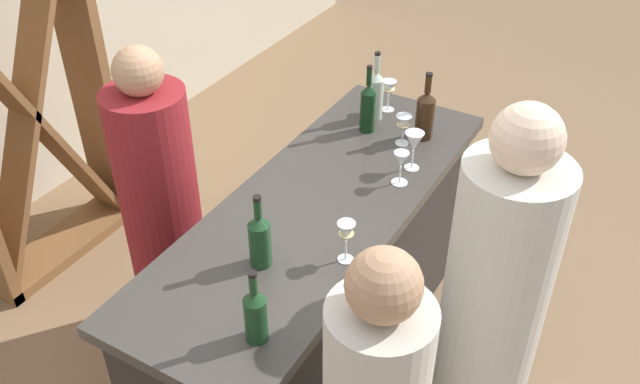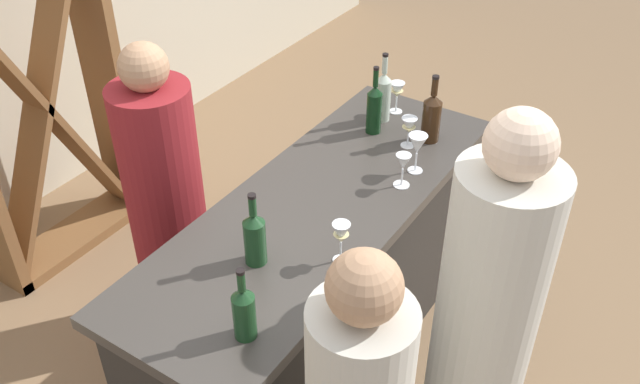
{
  "view_description": "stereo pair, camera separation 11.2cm",
  "coord_description": "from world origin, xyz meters",
  "views": [
    {
      "loc": [
        -1.87,
        -1.09,
        2.57
      ],
      "look_at": [
        0.0,
        0.0,
        0.98
      ],
      "focal_mm": 38.72,
      "sensor_mm": 36.0,
      "label": 1
    },
    {
      "loc": [
        -1.81,
        -1.19,
        2.57
      ],
      "look_at": [
        0.0,
        0.0,
        0.98
      ],
      "focal_mm": 38.72,
      "sensor_mm": 36.0,
      "label": 2
    }
  ],
  "objects": [
    {
      "name": "wine_bottle_center_dark_green",
      "position": [
        0.58,
        0.09,
        1.05
      ],
      "size": [
        0.07,
        0.07,
        0.32
      ],
      "color": "black",
      "rests_on": "bar_counter"
    },
    {
      "name": "wine_bottle_rightmost_clear_pale",
      "position": [
        0.7,
        0.11,
        1.05
      ],
      "size": [
        0.07,
        0.07,
        0.33
      ],
      "color": "#B7C6B2",
      "rests_on": "bar_counter"
    },
    {
      "name": "wine_rack",
      "position": [
        -0.05,
        1.65,
        0.88
      ],
      "size": [
        0.91,
        0.28,
        1.76
      ],
      "color": "brown",
      "rests_on": "ground"
    },
    {
      "name": "wine_bottle_second_left_olive_green",
      "position": [
        -0.41,
        -0.0,
        1.04
      ],
      "size": [
        0.08,
        0.08,
        0.29
      ],
      "color": "#193D1E",
      "rests_on": "bar_counter"
    },
    {
      "name": "wine_glass_far_left",
      "position": [
        0.56,
        -0.1,
        1.02
      ],
      "size": [
        0.07,
        0.07,
        0.14
      ],
      "color": "white",
      "rests_on": "bar_counter"
    },
    {
      "name": "wine_bottle_leftmost_olive_green",
      "position": [
        -0.7,
        -0.18,
        1.03
      ],
      "size": [
        0.07,
        0.07,
        0.27
      ],
      "color": "#193D1E",
      "rests_on": "bar_counter"
    },
    {
      "name": "person_right_guest",
      "position": [
        -0.13,
        0.74,
        0.68
      ],
      "size": [
        0.36,
        0.36,
        1.47
      ],
      "rotation": [
        0.0,
        0.0,
        -1.53
      ],
      "color": "maroon",
      "rests_on": "ground"
    },
    {
      "name": "ground_plane",
      "position": [
        0.0,
        0.0,
        0.0
      ],
      "size": [
        12.0,
        12.0,
        0.0
      ],
      "primitive_type": "plane",
      "color": "#846647"
    },
    {
      "name": "wine_glass_near_center",
      "position": [
        0.28,
        -0.21,
        1.03
      ],
      "size": [
        0.07,
        0.07,
        0.15
      ],
      "color": "white",
      "rests_on": "bar_counter"
    },
    {
      "name": "wine_bottle_second_right_amber_brown",
      "position": [
        0.66,
        -0.15,
        1.05
      ],
      "size": [
        0.08,
        0.08,
        0.32
      ],
      "color": "#331E0F",
      "rests_on": "bar_counter"
    },
    {
      "name": "wine_glass_far_center",
      "position": [
        0.8,
        0.09,
        1.04
      ],
      "size": [
        0.07,
        0.07,
        0.15
      ],
      "color": "white",
      "rests_on": "bar_counter"
    },
    {
      "name": "wine_glass_near_left",
      "position": [
        -0.25,
        -0.25,
        1.04
      ],
      "size": [
        0.07,
        0.07,
        0.17
      ],
      "color": "white",
      "rests_on": "bar_counter"
    },
    {
      "name": "wine_glass_near_right",
      "position": [
        0.4,
        -0.21,
        1.05
      ],
      "size": [
        0.08,
        0.08,
        0.17
      ],
      "color": "white",
      "rests_on": "bar_counter"
    },
    {
      "name": "bar_counter",
      "position": [
        0.0,
        0.0,
        0.47
      ],
      "size": [
        1.92,
        0.68,
        0.93
      ],
      "color": "#2A2723",
      "rests_on": "ground"
    },
    {
      "name": "person_left_guest",
      "position": [
        -0.12,
        -0.76,
        0.76
      ],
      "size": [
        0.43,
        0.43,
        1.63
      ],
      "rotation": [
        0.0,
        0.0,
        1.83
      ],
      "color": "beige",
      "rests_on": "ground"
    }
  ]
}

